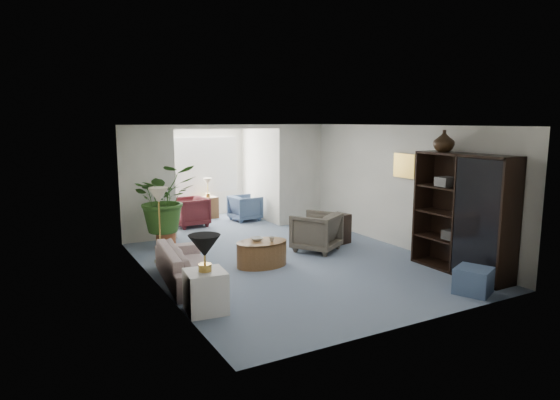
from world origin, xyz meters
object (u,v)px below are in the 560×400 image
framed_picture (405,166)px  plant_pot (166,239)px  wingback_chair (316,232)px  side_table_dark (336,229)px  sunroom_chair_maroon (190,212)px  coffee_bowl (257,239)px  coffee_table (262,254)px  sofa (188,264)px  sunroom_chair_blue (245,208)px  end_table (206,291)px  table_lamp (204,246)px  coffee_cup (272,239)px  cabinet_urn (444,141)px  ottoman (473,281)px  floor_lamp (158,195)px  sunroom_table (208,208)px  entertainment_cabinet (463,214)px

framed_picture → plant_pot: (-4.19, 2.46, -1.54)m
wingback_chair → side_table_dark: (0.70, 0.30, -0.07)m
sunroom_chair_maroon → coffee_bowl: bearing=-4.5°
coffee_table → wingback_chair: 1.49m
sofa → sunroom_chair_blue: sunroom_chair_blue is taller
end_table → sunroom_chair_blue: size_ratio=0.80×
sofa → coffee_bowl: (1.38, 0.29, 0.19)m
table_lamp → sunroom_chair_blue: 6.21m
coffee_cup → cabinet_urn: cabinet_urn is taller
framed_picture → ottoman: (-0.87, -2.49, -1.50)m
sunroom_chair_blue → framed_picture: bearing=-163.5°
framed_picture → wingback_chair: bearing=156.2°
framed_picture → coffee_bowl: (-3.09, 0.42, -1.22)m
plant_pot → floor_lamp: bearing=-110.4°
ottoman → cabinet_urn: bearing=63.9°
coffee_table → table_lamp: bearing=-136.5°
sofa → sunroom_chair_blue: 4.93m
coffee_table → sunroom_chair_maroon: 3.83m
coffee_cup → cabinet_urn: 3.47m
wingback_chair → coffee_table: bearing=-16.7°
wingback_chair → cabinet_urn: bearing=94.0°
coffee_table → sunroom_chair_blue: sunroom_chair_blue is taller
wingback_chair → framed_picture: bearing=123.8°
sunroom_chair_maroon → plant_pot: bearing=-37.5°
wingback_chair → ottoman: wingback_chair is taller
coffee_bowl → sunroom_table: (0.73, 4.47, -0.19)m
sunroom_chair_blue → sunroom_chair_maroon: bearing=85.3°
sofa → coffee_bowl: sofa is taller
coffee_cup → sunroom_table: 4.71m
coffee_table → coffee_cup: (0.15, -0.10, 0.27)m
side_table_dark → plant_pot: size_ratio=1.56×
ottoman → sunroom_chair_maroon: bearing=108.7°
framed_picture → side_table_dark: size_ratio=0.80×
end_table → coffee_bowl: end_table is taller
end_table → table_lamp: bearing=0.0°
side_table_dark → plant_pot: 3.58m
sofa → sunroom_chair_maroon: (1.36, 4.02, 0.07)m
coffee_table → ottoman: size_ratio=1.93×
table_lamp → coffee_bowl: 2.32m
coffee_cup → sunroom_chair_maroon: size_ratio=0.12×
end_table → table_lamp: size_ratio=1.31×
table_lamp → side_table_dark: (3.75, 2.24, -0.62)m
sofa → cabinet_urn: bearing=-101.1°
wingback_chair → sunroom_chair_blue: bearing=-122.6°
cabinet_urn → ottoman: size_ratio=0.77×
table_lamp → plant_pot: table_lamp is taller
end_table → ottoman: (3.80, -1.26, -0.09)m
cabinet_urn → end_table: bearing=-179.3°
sunroom_chair_blue → entertainment_cabinet: bearing=-171.4°
entertainment_cabinet → sofa: bearing=157.0°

